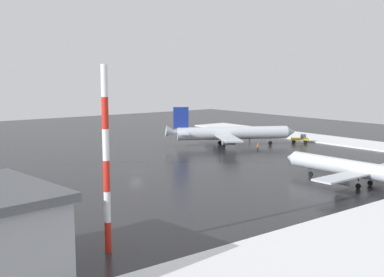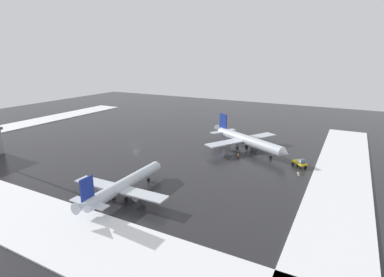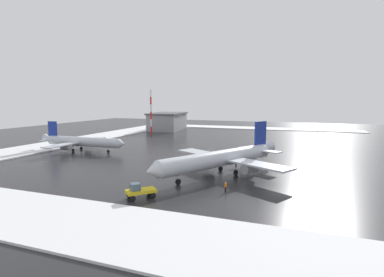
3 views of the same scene
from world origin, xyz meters
TOP-DOWN VIEW (x-y plane):
  - ground_plane at (0.00, 0.00)m, footprint 240.00×240.00m
  - snow_bank_far at (0.00, -50.00)m, footprint 152.00×16.00m
  - snow_bank_right at (67.00, 0.00)m, footprint 14.00×116.00m
  - airplane_far_rear at (36.97, 13.58)m, footprint 32.05×27.38m
  - airplane_foreground_jet at (23.46, -33.28)m, footprint 24.21×29.27m
  - pushback_tug at (55.91, 5.41)m, footprint 4.85×4.76m
  - ground_crew_beside_wing at (47.94, 17.26)m, footprint 0.36×0.36m
  - ground_crew_mid_apron at (37.60, 3.75)m, footprint 0.36×0.36m
  - antenna_mast at (-24.71, -35.31)m, footprint 0.70×0.70m

SIDE VIEW (x-z plane):
  - ground_plane at x=0.00m, z-range 0.00..0.00m
  - snow_bank_far at x=0.00m, z-range 0.00..0.31m
  - snow_bank_right at x=67.00m, z-range 0.00..0.31m
  - ground_crew_beside_wing at x=47.94m, z-range 0.12..1.83m
  - ground_crew_mid_apron at x=37.60m, z-range 0.12..1.83m
  - pushback_tug at x=55.91m, z-range 0.03..2.53m
  - airplane_foreground_jet at x=23.46m, z-range -1.48..7.23m
  - airplane_far_rear at x=36.97m, z-range -1.77..8.67m
  - antenna_mast at x=-24.71m, z-range 0.00..19.92m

